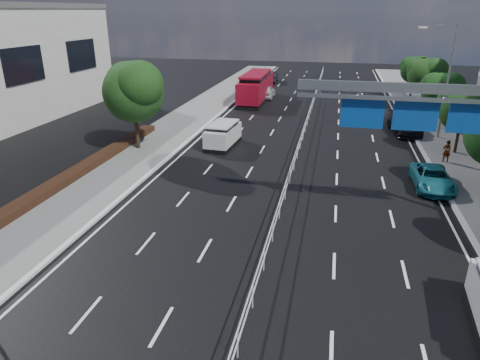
# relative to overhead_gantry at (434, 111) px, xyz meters

# --- Properties ---
(ground) EXTENTS (160.00, 160.00, 0.00)m
(ground) POSITION_rel_overhead_gantry_xyz_m (-6.74, -10.05, -5.61)
(ground) COLOR black
(ground) RESTS_ON ground
(kerb_near) EXTENTS (0.25, 140.00, 0.15)m
(kerb_near) POSITION_rel_overhead_gantry_xyz_m (-15.74, -10.05, -5.54)
(kerb_near) COLOR silver
(kerb_near) RESTS_ON ground
(median_fence) EXTENTS (0.05, 85.00, 1.02)m
(median_fence) POSITION_rel_overhead_gantry_xyz_m (-6.74, 12.45, -5.08)
(median_fence) COLOR silver
(median_fence) RESTS_ON ground
(overhead_gantry) EXTENTS (10.24, 0.38, 7.45)m
(overhead_gantry) POSITION_rel_overhead_gantry_xyz_m (0.00, 0.00, 0.00)
(overhead_gantry) COLOR gray
(overhead_gantry) RESTS_ON ground
(streetlight_far) EXTENTS (2.78, 2.40, 9.00)m
(streetlight_far) POSITION_rel_overhead_gantry_xyz_m (3.76, 15.95, -0.40)
(streetlight_far) COLOR gray
(streetlight_far) RESTS_ON ground
(near_tree_back) EXTENTS (4.84, 4.51, 6.69)m
(near_tree_back) POSITION_rel_overhead_gantry_xyz_m (-18.68, 7.92, -1.00)
(near_tree_back) COLOR black
(near_tree_back) RESTS_ON ground
(far_tree_e) EXTENTS (3.63, 3.38, 5.13)m
(far_tree_e) POSITION_rel_overhead_gantry_xyz_m (4.51, 11.93, -2.05)
(far_tree_e) COLOR black
(far_tree_e) RESTS_ON ground
(far_tree_f) EXTENTS (3.52, 3.28, 5.02)m
(far_tree_f) POSITION_rel_overhead_gantry_xyz_m (4.50, 19.43, -2.12)
(far_tree_f) COLOR black
(far_tree_f) RESTS_ON ground
(far_tree_g) EXTENTS (3.96, 3.69, 5.45)m
(far_tree_g) POSITION_rel_overhead_gantry_xyz_m (4.51, 26.92, -1.85)
(far_tree_g) COLOR black
(far_tree_g) RESTS_ON ground
(far_tree_h) EXTENTS (3.41, 3.18, 4.91)m
(far_tree_h) POSITION_rel_overhead_gantry_xyz_m (4.50, 34.43, -2.18)
(far_tree_h) COLOR black
(far_tree_h) RESTS_ON ground
(white_minivan) EXTENTS (2.10, 4.33, 1.83)m
(white_minivan) POSITION_rel_overhead_gantry_xyz_m (-12.69, 10.21, -4.71)
(white_minivan) COLOR black
(white_minivan) RESTS_ON ground
(red_bus) EXTENTS (2.58, 10.72, 3.20)m
(red_bus) POSITION_rel_overhead_gantry_xyz_m (-13.47, 28.28, -3.94)
(red_bus) COLOR black
(red_bus) RESTS_ON ground
(near_car_silver) EXTENTS (1.91, 4.51, 1.52)m
(near_car_silver) POSITION_rel_overhead_gantry_xyz_m (-12.56, 30.34, -4.84)
(near_car_silver) COLOR #B4B6BC
(near_car_silver) RESTS_ON ground
(near_car_dark) EXTENTS (1.70, 4.68, 1.53)m
(near_car_dark) POSITION_rel_overhead_gantry_xyz_m (-13.80, 42.57, -4.84)
(near_car_dark) COLOR black
(near_car_dark) RESTS_ON ground
(parked_car_teal) EXTENTS (2.19, 4.55, 1.25)m
(parked_car_teal) POSITION_rel_overhead_gantry_xyz_m (1.56, 4.71, -4.98)
(parked_car_teal) COLOR #1C6E7E
(parked_car_teal) RESTS_ON ground
(parked_car_dark) EXTENTS (2.69, 5.43, 1.52)m
(parked_car_dark) POSITION_rel_overhead_gantry_xyz_m (1.56, 17.21, -4.85)
(parked_car_dark) COLOR black
(parked_car_dark) RESTS_ON ground
(pedestrian_a) EXTENTS (0.59, 0.43, 1.52)m
(pedestrian_a) POSITION_rel_overhead_gantry_xyz_m (3.30, 9.55, -4.71)
(pedestrian_a) COLOR gray
(pedestrian_a) RESTS_ON sidewalk_far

